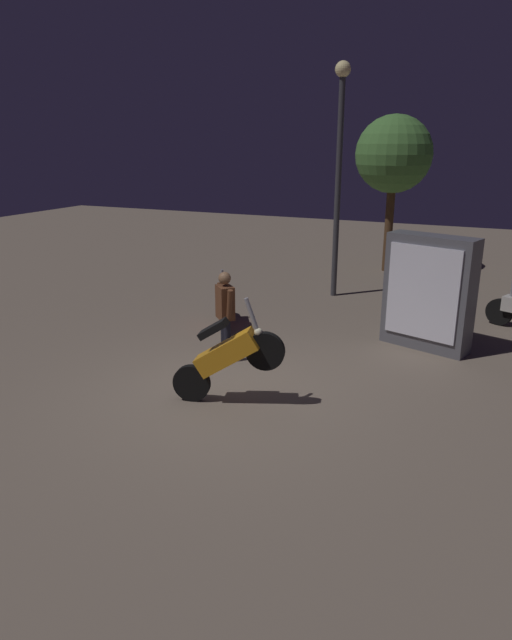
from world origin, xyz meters
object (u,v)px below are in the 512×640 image
Objects in this scene: streetlamp_near at (339,154)px; kiosk_billboard at (428,293)px; person_rider_beside at (225,309)px; motorcycle_red_parked_right at (223,305)px; motorcycle_orange_foreground at (227,356)px.

streetlamp_near reaches higher than kiosk_billboard.
motorcycle_red_parked_right is at bearing -107.05° from person_rider_beside.
person_rider_beside is at bearing 178.75° from motorcycle_red_parked_right.
kiosk_billboard is (2.27, 3.63, 0.31)m from motorcycle_orange_foreground.
kiosk_billboard is (3.07, 2.11, 0.11)m from person_rider_beside.
kiosk_billboard is at bearing 44.75° from motorcycle_orange_foreground.
motorcycle_red_parked_right is 0.94× the size of person_rider_beside.
kiosk_billboard is (4.02, 0.38, 0.61)m from motorcycle_red_parked_right.
streetlamp_near is at bearing 79.81° from motorcycle_orange_foreground.
motorcycle_red_parked_right is at bearing 105.02° from motorcycle_orange_foreground.
motorcycle_orange_foreground is at bearing 72.32° from person_rider_beside.
person_rider_beside is 0.29× the size of streetlamp_near.
streetlamp_near is at bearing -140.82° from person_rider_beside.
motorcycle_red_parked_right is at bearing 22.97° from kiosk_billboard.
motorcycle_red_parked_right is (-1.76, 3.26, -0.31)m from motorcycle_orange_foreground.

